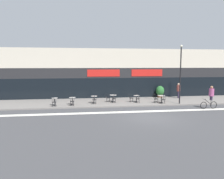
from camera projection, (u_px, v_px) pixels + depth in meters
The scene contains 23 objects.
ground_plane at pixel (151, 118), 16.92m from camera, with size 120.00×120.00×0.00m, color #424244.
sidewalk_slab at pixel (130, 102), 24.05m from camera, with size 40.00×5.50×0.12m, color slate.
storefront_facade at pixel (123, 73), 28.36m from camera, with size 40.00×4.06×6.04m.
bike_lane_stripe at pixel (143, 111), 19.21m from camera, with size 36.00×0.70×0.01m, color silver.
bistro_table_0 at pixel (55, 100), 21.34m from camera, with size 0.60×0.60×0.75m.
bistro_table_1 at pixel (72, 100), 21.71m from camera, with size 0.66×0.66×0.75m.
bistro_table_2 at pixel (94, 98), 22.74m from camera, with size 0.66×0.66×0.74m.
bistro_table_3 at pixel (113, 97), 23.46m from camera, with size 0.76×0.76×0.75m.
bistro_table_4 at pixel (136, 97), 23.39m from camera, with size 0.63×0.63×0.71m.
bistro_table_5 at pixel (161, 98), 22.91m from camera, with size 0.78×0.78×0.77m.
cafe_chair_0_near at pixel (54, 101), 20.73m from camera, with size 0.44×0.59×0.90m.
cafe_chair_1_near at pixel (72, 101), 21.10m from camera, with size 0.44×0.59×0.90m.
cafe_chair_2_near at pixel (94, 99), 22.12m from camera, with size 0.41×0.58×0.90m.
cafe_chair_3_near at pixel (114, 98), 22.85m from camera, with size 0.41×0.58×0.90m.
cafe_chair_3_side at pixel (107, 97), 23.38m from camera, with size 0.58×0.41×0.90m.
cafe_chair_4_near at pixel (138, 98), 22.77m from camera, with size 0.41×0.58×0.90m.
cafe_chair_4_side at pixel (131, 97), 23.30m from camera, with size 0.58×0.42×0.90m.
cafe_chair_5_near at pixel (163, 99), 22.30m from camera, with size 0.45×0.60×0.90m.
cafe_chair_5_side at pixel (156, 98), 22.83m from camera, with size 0.58×0.42×0.90m.
planter_pot at pixel (160, 91), 26.73m from camera, with size 1.00×1.00×1.41m.
lamp_post at pixel (180, 71), 22.08m from camera, with size 0.26×0.26×5.96m.
cyclist_0 at pixel (211, 95), 20.28m from camera, with size 1.74×0.53×2.15m.
pedestrian_near_end at pixel (179, 89), 26.20m from camera, with size 0.53×0.53×1.80m.
Camera 1 is at (-5.36, -15.97, 4.08)m, focal length 35.00 mm.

